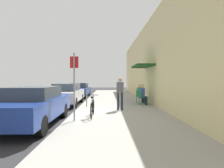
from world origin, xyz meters
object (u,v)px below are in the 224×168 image
street_sign (74,81)px  seated_patron_0 (143,94)px  parked_car_1 (67,94)px  parked_car_2 (79,90)px  cafe_chair_0 (142,97)px  bicycle_0 (92,108)px  cafe_chair_1 (139,96)px  parked_car_0 (34,105)px  seated_patron_1 (140,93)px  parking_meter (87,94)px  pedestrian_standing (120,91)px

street_sign → seated_patron_0: 5.57m
parked_car_1 → parked_car_2: parked_car_1 is taller
parked_car_1 → cafe_chair_0: size_ratio=5.06×
street_sign → seated_patron_0: street_sign is taller
bicycle_0 → cafe_chair_0: 4.44m
seated_patron_0 → cafe_chair_1: seated_patron_0 is taller
parked_car_0 → seated_patron_0: size_ratio=3.41×
cafe_chair_0 → bicycle_0: bearing=-129.0°
cafe_chair_1 → seated_patron_1: 0.20m
parked_car_2 → seated_patron_0: size_ratio=3.41×
seated_patron_1 → parking_meter: bearing=-154.4°
cafe_chair_1 → pedestrian_standing: (-1.50, -2.74, 0.50)m
parked_car_0 → parking_meter: size_ratio=3.33×
parking_meter → parked_car_0: bearing=-112.7°
street_sign → bicycle_0: size_ratio=1.52×
seated_patron_0 → parked_car_0: bearing=-138.6°
bicycle_0 → seated_patron_1: seated_patron_1 is taller
seated_patron_1 → pedestrian_standing: (-1.56, -2.76, 0.30)m
parked_car_1 → parking_meter: (1.55, -1.77, 0.15)m
parked_car_0 → pedestrian_standing: bearing=37.1°
cafe_chair_0 → seated_patron_0: bearing=12.8°
parked_car_2 → seated_patron_1: bearing=-48.7°
cafe_chair_1 → pedestrian_standing: pedestrian_standing is taller
parked_car_1 → cafe_chair_0: bearing=-12.5°
seated_patron_1 → bicycle_0: bearing=-122.9°
parked_car_1 → bicycle_0: size_ratio=2.57×
parked_car_0 → parked_car_1: 5.46m
cafe_chair_0 → seated_patron_0: seated_patron_0 is taller
street_sign → cafe_chair_0: 5.55m
seated_patron_1 → pedestrian_standing: bearing=-119.4°
bicycle_0 → pedestrian_standing: 2.20m
parked_car_0 → cafe_chair_0: 6.58m
parking_meter → pedestrian_standing: pedestrian_standing is taller
parked_car_1 → street_sign: size_ratio=1.69×
parked_car_0 → street_sign: (1.50, 0.12, 0.89)m
street_sign → cafe_chair_0: street_sign is taller
cafe_chair_1 → seated_patron_1: seated_patron_1 is taller
parked_car_0 → street_sign: street_sign is taller
cafe_chair_0 → seated_patron_1: 0.98m
street_sign → pedestrian_standing: bearing=52.1°
parked_car_0 → parked_car_2: bearing=90.0°
seated_patron_0 → parking_meter: bearing=-168.6°
cafe_chair_0 → cafe_chair_1: bearing=89.9°
street_sign → cafe_chair_1: size_ratio=2.99×
parked_car_0 → parked_car_2: parked_car_0 is taller
parking_meter → street_sign: bearing=-90.8°
parked_car_1 → seated_patron_1: parked_car_1 is taller
bicycle_0 → seated_patron_0: seated_patron_0 is taller
parked_car_0 → cafe_chair_0: (4.91, 4.38, -0.13)m
parked_car_1 → parking_meter: size_ratio=3.33×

